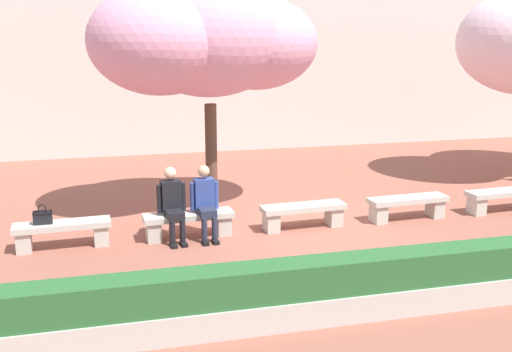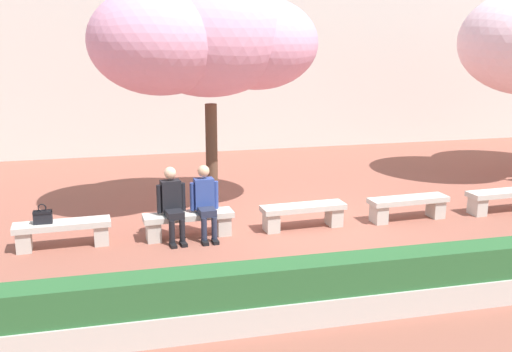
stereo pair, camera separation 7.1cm
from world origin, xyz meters
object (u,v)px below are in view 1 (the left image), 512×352
Objects in this scene: stone_bench_west_end at (63,231)px; cherry_tree_main at (205,40)px; person_seated_left at (172,201)px; person_seated_right at (205,199)px; stone_bench_center at (303,213)px; stone_bench_near_west at (189,221)px; stone_bench_east_end at (503,197)px; stone_bench_near_east at (408,205)px; handbag at (43,216)px.

cherry_tree_main is (2.74, 1.47, 3.11)m from stone_bench_west_end.
person_seated_left is 0.58m from person_seated_right.
stone_bench_west_end is 4.26m from stone_bench_center.
stone_bench_near_west is 1.00× the size of stone_bench_east_end.
stone_bench_center is 2.13m from stone_bench_near_east.
stone_bench_near_west is 3.50m from cherry_tree_main.
stone_bench_east_end is at bearing -0.00° from stone_bench_near_east.
stone_bench_near_east is at bearing 0.67° from person_seated_left.
handbag is (-0.30, -0.01, 0.28)m from stone_bench_west_end.
stone_bench_near_west is at bearing 10.64° from person_seated_left.
handbag is (-2.43, -0.01, 0.28)m from stone_bench_near_west.
cherry_tree_main is (-1.52, 1.47, 3.11)m from stone_bench_center.
stone_bench_near_west is 6.39m from stone_bench_east_end.
person_seated_left and person_seated_right have the same top height.
person_seated_right is (0.29, -0.05, 0.40)m from stone_bench_near_west.
person_seated_left is at bearing -120.36° from cherry_tree_main.
stone_bench_west_end is 6.39m from stone_bench_near_east.
handbag reaches higher than stone_bench_near_east.
person_seated_right is at bearing -1.26° from stone_bench_west_end.
cherry_tree_main reaches higher than person_seated_right.
person_seated_left reaches higher than handbag.
stone_bench_west_end and stone_bench_center have the same top height.
cherry_tree_main reaches higher than stone_bench_near_east.
stone_bench_east_end is 4.73× the size of handbag.
stone_bench_near_west is 0.50m from person_seated_right.
stone_bench_east_end is at bearing 0.50° from person_seated_right.
stone_bench_near_west is 4.73× the size of handbag.
stone_bench_east_end is (8.52, 0.00, 0.00)m from stone_bench_west_end.
stone_bench_near_east is 3.99m from person_seated_right.
stone_bench_east_end is at bearing 0.45° from person_seated_left.
stone_bench_near_west is 0.35× the size of cherry_tree_main.
cherry_tree_main is at bearing 165.73° from stone_bench_east_end.
stone_bench_near_east is (2.13, 0.00, 0.00)m from stone_bench_center.
stone_bench_near_east is 4.56m from person_seated_left.
person_seated_right reaches higher than stone_bench_near_east.
stone_bench_center is 4.26m from stone_bench_east_end.
stone_bench_west_end is at bearing 180.00° from stone_bench_east_end.
cherry_tree_main is at bearing 78.30° from person_seated_right.
stone_bench_west_end is at bearing 178.74° from person_seated_right.
stone_bench_center is 1.24× the size of person_seated_right.
stone_bench_near_west and stone_bench_east_end have the same top height.
cherry_tree_main reaches higher than stone_bench_near_west.
person_seated_left reaches higher than stone_bench_center.
stone_bench_near_east is at bearing 0.00° from stone_bench_center.
stone_bench_near_west is 2.44m from handbag.
cherry_tree_main is (3.04, 1.48, 2.83)m from handbag.
stone_bench_east_end is at bearing 0.05° from handbag.
cherry_tree_main is (-3.65, 1.47, 3.11)m from stone_bench_near_east.
stone_bench_near_east is 0.35× the size of cherry_tree_main.
person_seated_left is 3.23m from cherry_tree_main.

